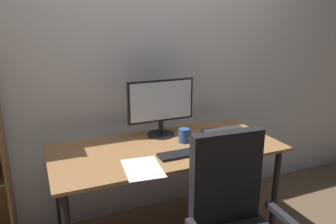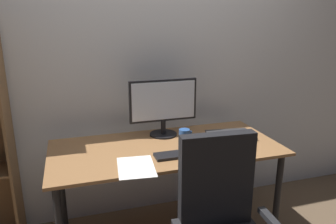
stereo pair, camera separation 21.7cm
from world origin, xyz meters
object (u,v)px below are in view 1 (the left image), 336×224
object	(u,v)px
keyboard	(181,154)
monitor	(161,104)
desk	(167,158)
mouse	(206,147)
coffee_mug	(184,136)
laptop	(227,133)

from	to	relation	value
keyboard	monitor	bearing A→B (deg)	86.38
desk	keyboard	size ratio (longest dim) A/B	5.28
mouse	coffee_mug	bearing A→B (deg)	97.68
coffee_mug	laptop	size ratio (longest dim) A/B	0.31
mouse	desk	bearing A→B (deg)	128.53
keyboard	mouse	size ratio (longest dim) A/B	3.02
mouse	laptop	world-z (taller)	mouse
mouse	coffee_mug	distance (m)	0.20
mouse	laptop	bearing A→B (deg)	18.07
laptop	coffee_mug	bearing A→B (deg)	-170.01
desk	coffee_mug	distance (m)	0.20
desk	monitor	xyz separation A→B (m)	(0.05, 0.22, 0.32)
laptop	keyboard	bearing A→B (deg)	-148.59
mouse	coffee_mug	size ratio (longest dim) A/B	0.97
monitor	coffee_mug	bearing A→B (deg)	-64.10
mouse	laptop	xyz separation A→B (m)	(0.29, 0.19, -0.01)
keyboard	mouse	world-z (taller)	mouse
keyboard	laptop	world-z (taller)	laptop
monitor	laptop	world-z (taller)	monitor
mouse	coffee_mug	world-z (taller)	coffee_mug
desk	keyboard	bearing A→B (deg)	-82.66
keyboard	mouse	xyz separation A→B (m)	(0.19, 0.02, 0.01)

